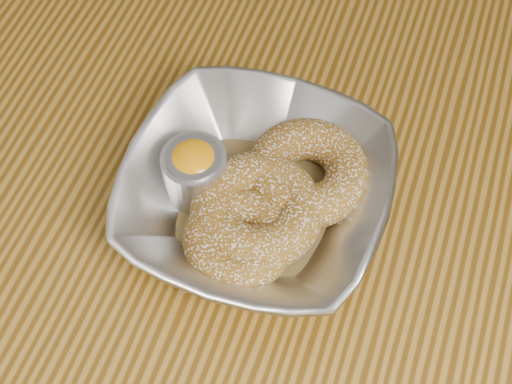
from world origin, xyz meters
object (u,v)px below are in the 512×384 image
(ramekin, at_px, (195,171))
(donut_front, at_px, (239,239))
(serving_bowl, at_px, (256,194))
(donut_extra, at_px, (257,210))
(donut_back, at_px, (307,172))
(table, at_px, (226,286))

(ramekin, bearing_deg, donut_front, -37.69)
(serving_bowl, bearing_deg, donut_extra, -69.13)
(donut_extra, bearing_deg, donut_front, -100.88)
(donut_back, distance_m, ramekin, 0.10)
(donut_front, xyz_separation_m, ramekin, (-0.05, 0.04, 0.01))
(table, relative_size, donut_front, 13.13)
(donut_back, bearing_deg, table, -126.08)
(donut_back, bearing_deg, serving_bowl, -135.29)
(serving_bowl, xyz_separation_m, ramekin, (-0.05, -0.00, 0.01))
(serving_bowl, distance_m, donut_back, 0.05)
(table, height_order, donut_extra, donut_extra)
(serving_bowl, relative_size, ramekin, 3.83)
(table, distance_m, donut_extra, 0.13)
(donut_front, bearing_deg, donut_back, 66.76)
(ramekin, bearing_deg, serving_bowl, 2.30)
(table, relative_size, donut_back, 11.38)
(serving_bowl, height_order, donut_extra, serving_bowl)
(table, distance_m, donut_front, 0.13)
(donut_back, height_order, ramekin, ramekin)
(donut_front, height_order, ramekin, ramekin)
(table, xyz_separation_m, donut_front, (0.02, -0.01, 0.12))
(donut_back, distance_m, donut_extra, 0.06)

